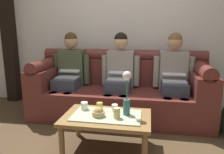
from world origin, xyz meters
name	(u,v)px	position (x,y,z in m)	size (l,w,h in m)	color
back_wall_patterned	(125,18)	(0.00, 1.70, 1.45)	(6.00, 0.12, 2.90)	silver
timber_pillar	(8,18)	(-1.99, 1.58, 1.45)	(0.20, 0.20, 2.90)	black
couch	(120,91)	(0.00, 1.17, 0.37)	(2.49, 0.88, 0.96)	maroon
person_left	(70,70)	(-0.76, 1.17, 0.66)	(0.56, 0.67, 1.22)	#383D4C
person_middle	(120,72)	(0.00, 1.17, 0.66)	(0.56, 0.67, 1.22)	#383D4C
person_right	(174,74)	(0.76, 1.17, 0.66)	(0.56, 0.67, 1.22)	#383D4C
coffee_table	(107,120)	(0.00, 0.21, 0.33)	(0.91, 0.58, 0.39)	olive
flower_vase	(127,92)	(0.20, 0.25, 0.63)	(0.09, 0.09, 0.46)	#336672
snack_bowl	(98,113)	(-0.07, 0.16, 0.43)	(0.13, 0.13, 0.11)	tan
cup_near_left	(84,106)	(-0.27, 0.32, 0.43)	(0.08, 0.08, 0.08)	white
cup_near_right	(100,106)	(-0.10, 0.33, 0.43)	(0.07, 0.07, 0.08)	gold
cup_far_center	(115,108)	(0.07, 0.32, 0.43)	(0.07, 0.07, 0.08)	white
cup_far_left	(117,113)	(0.12, 0.15, 0.44)	(0.07, 0.07, 0.11)	#DBB77A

